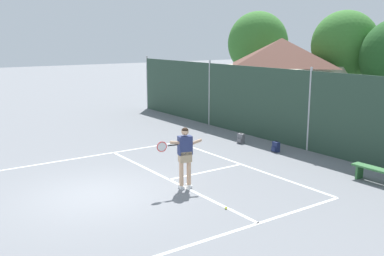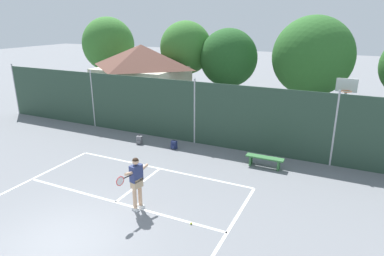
# 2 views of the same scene
# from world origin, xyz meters

# --- Properties ---
(ground_plane) EXTENTS (120.00, 120.00, 0.00)m
(ground_plane) POSITION_xyz_m (0.00, 0.00, 0.00)
(ground_plane) COLOR slate
(court_markings) EXTENTS (8.30, 11.10, 0.01)m
(court_markings) POSITION_xyz_m (0.00, 0.65, 0.00)
(court_markings) COLOR white
(court_markings) RESTS_ON ground
(chainlink_fence) EXTENTS (26.09, 0.09, 3.32)m
(chainlink_fence) POSITION_xyz_m (-0.00, 9.00, 1.59)
(chainlink_fence) COLOR #284233
(chainlink_fence) RESTS_ON ground
(basketball_hoop) EXTENTS (0.90, 0.67, 3.55)m
(basketball_hoop) POSITION_xyz_m (6.71, 10.63, 2.31)
(basketball_hoop) COLOR #9E9EA3
(basketball_hoop) RESTS_ON ground
(clubhouse_building) EXTENTS (5.91, 5.13, 4.41)m
(clubhouse_building) POSITION_xyz_m (-6.32, 13.92, 2.28)
(clubhouse_building) COLOR beige
(clubhouse_building) RESTS_ON ground
(treeline_backdrop) EXTENTS (25.72, 4.54, 6.31)m
(treeline_backdrop) POSITION_xyz_m (-0.52, 17.03, 3.77)
(treeline_backdrop) COLOR brown
(treeline_backdrop) RESTS_ON ground
(tennis_player) EXTENTS (0.33, 1.44, 1.85)m
(tennis_player) POSITION_xyz_m (0.96, 2.44, 1.11)
(tennis_player) COLOR silver
(tennis_player) RESTS_ON ground
(tennis_ball) EXTENTS (0.07, 0.07, 0.07)m
(tennis_ball) POSITION_xyz_m (2.94, 2.41, 0.03)
(tennis_ball) COLOR #CCE033
(tennis_ball) RESTS_ON ground
(backpack_grey) EXTENTS (0.31, 0.28, 0.46)m
(backpack_grey) POSITION_xyz_m (-2.47, 7.64, 0.19)
(backpack_grey) COLOR slate
(backpack_grey) RESTS_ON ground
(backpack_navy) EXTENTS (0.30, 0.27, 0.46)m
(backpack_navy) POSITION_xyz_m (-0.55, 7.79, 0.19)
(backpack_navy) COLOR navy
(backpack_navy) RESTS_ON ground
(courtside_bench) EXTENTS (1.60, 0.36, 0.48)m
(courtside_bench) POSITION_xyz_m (3.97, 7.54, 0.36)
(courtside_bench) COLOR #336B38
(courtside_bench) RESTS_ON ground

